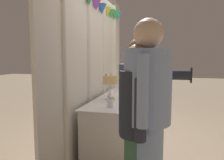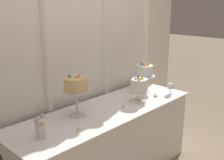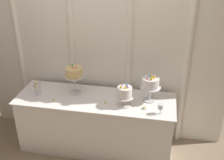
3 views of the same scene
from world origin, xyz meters
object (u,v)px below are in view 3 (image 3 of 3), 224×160
(cake_table, at_px, (96,123))
(cake_display_center, at_px, (125,93))
(cake_display_leftmost, at_px, (74,73))
(flower_vase, at_px, (38,89))
(wine_glass, at_px, (161,107))
(tealight_near_right, at_px, (145,108))
(tealight_far_left, at_px, (54,101))
(cake_display_rightmost, at_px, (151,84))
(tealight_near_left, at_px, (105,102))

(cake_table, height_order, cake_display_center, cake_display_center)
(cake_table, distance_m, cake_display_leftmost, 0.75)
(cake_table, height_order, flower_vase, flower_vase)
(cake_table, bearing_deg, wine_glass, -13.52)
(flower_vase, bearing_deg, tealight_near_right, -3.90)
(tealight_far_left, relative_size, tealight_near_right, 0.91)
(cake_display_leftmost, distance_m, tealight_far_left, 0.43)
(cake_table, bearing_deg, cake_display_center, -12.76)
(cake_display_rightmost, distance_m, tealight_far_left, 1.25)
(cake_table, relative_size, tealight_near_left, 52.34)
(tealight_near_left, bearing_deg, cake_display_leftmost, 158.32)
(cake_table, xyz_separation_m, wine_glass, (0.84, -0.20, 0.48))
(flower_vase, bearing_deg, cake_display_rightmost, 4.25)
(cake_display_leftmost, height_order, flower_vase, cake_display_leftmost)
(cake_display_rightmost, height_order, tealight_near_left, cake_display_rightmost)
(tealight_far_left, relative_size, tealight_near_left, 1.10)
(cake_display_leftmost, height_order, cake_display_rightmost, cake_display_leftmost)
(cake_display_center, bearing_deg, tealight_near_left, 179.18)
(cake_display_leftmost, relative_size, cake_display_rightmost, 1.10)
(flower_vase, height_order, tealight_far_left, flower_vase)
(cake_display_leftmost, xyz_separation_m, flower_vase, (-0.47, -0.13, -0.21))
(cake_display_leftmost, bearing_deg, wine_glass, -14.56)
(tealight_near_right, bearing_deg, tealight_far_left, -178.15)
(cake_table, height_order, tealight_far_left, tealight_far_left)
(cake_table, distance_m, tealight_far_left, 0.66)
(wine_glass, xyz_separation_m, flower_vase, (-1.61, 0.17, -0.01))
(cake_table, relative_size, cake_display_rightmost, 5.78)
(cake_display_center, height_order, tealight_far_left, cake_display_center)
(wine_glass, relative_size, tealight_near_right, 2.62)
(cake_display_center, relative_size, tealight_far_left, 6.83)
(cake_display_rightmost, bearing_deg, tealight_near_right, -102.13)
(cake_table, xyz_separation_m, cake_display_center, (0.40, -0.09, 0.55))
(cake_table, height_order, cake_display_rightmost, cake_display_rightmost)
(cake_display_center, relative_size, flower_vase, 1.62)
(tealight_near_left, bearing_deg, tealight_far_left, -172.98)
(cake_table, xyz_separation_m, tealight_near_left, (0.16, -0.09, 0.40))
(cake_display_rightmost, xyz_separation_m, tealight_far_left, (-1.20, -0.24, -0.23))
(tealight_near_right, bearing_deg, flower_vase, 176.10)
(cake_display_center, height_order, wine_glass, cake_display_center)
(tealight_far_left, bearing_deg, cake_display_center, 4.93)
(cake_display_rightmost, xyz_separation_m, wine_glass, (0.14, -0.28, -0.15))
(flower_vase, distance_m, tealight_far_left, 0.31)
(cake_display_center, bearing_deg, cake_table, 167.24)
(cake_display_rightmost, relative_size, tealight_near_left, 9.06)
(wine_glass, distance_m, tealight_far_left, 1.35)
(cake_display_leftmost, bearing_deg, tealight_near_right, -13.28)
(cake_table, bearing_deg, flower_vase, -177.52)
(flower_vase, distance_m, tealight_near_right, 1.43)
(cake_table, relative_size, tealight_near_right, 43.15)
(flower_vase, relative_size, tealight_far_left, 4.21)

